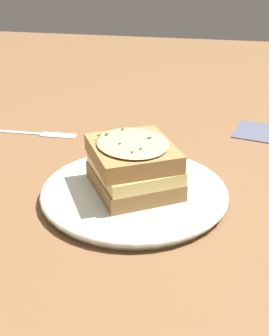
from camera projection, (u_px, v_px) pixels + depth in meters
name	position (u px, v px, depth m)	size (l,w,h in m)	color
ground_plane	(144.00, 199.00, 0.68)	(2.40, 2.40, 0.00)	brown
dinner_plate	(134.00, 192.00, 0.68)	(0.27, 0.27, 0.02)	silver
sandwich	(134.00, 165.00, 0.66)	(0.16, 0.16, 0.08)	#A37542
fork	(42.00, 134.00, 0.90)	(0.18, 0.02, 0.00)	silver
napkin	(267.00, 133.00, 0.91)	(0.12, 0.10, 0.00)	#4C5166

